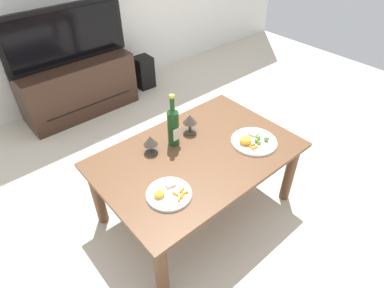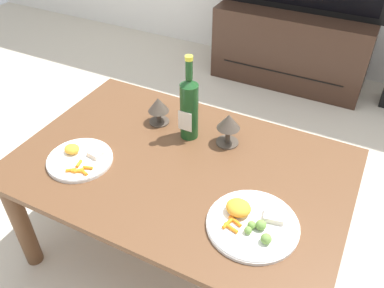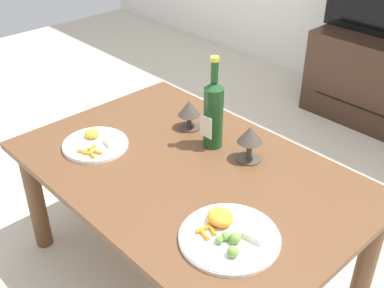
{
  "view_description": "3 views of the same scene",
  "coord_description": "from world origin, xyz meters",
  "px_view_note": "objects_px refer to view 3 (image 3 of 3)",
  "views": [
    {
      "loc": [
        -1.01,
        -1.11,
        1.8
      ],
      "look_at": [
        -0.03,
        0.02,
        0.59
      ],
      "focal_mm": 30.08,
      "sensor_mm": 36.0,
      "label": 1
    },
    {
      "loc": [
        0.54,
        -0.97,
        1.5
      ],
      "look_at": [
        0.02,
        0.06,
        0.57
      ],
      "focal_mm": 37.33,
      "sensor_mm": 36.0,
      "label": 2
    },
    {
      "loc": [
        1.02,
        -0.93,
        1.47
      ],
      "look_at": [
        0.0,
        0.02,
        0.61
      ],
      "focal_mm": 44.89,
      "sensor_mm": 36.0,
      "label": 3
    }
  ],
  "objects_px": {
    "dining_table": "(188,187)",
    "goblet_right": "(250,137)",
    "wine_bottle": "(213,112)",
    "dinner_plate_right": "(229,235)",
    "dinner_plate_left": "(95,144)",
    "goblet_left": "(189,110)"
  },
  "relations": [
    {
      "from": "goblet_right",
      "to": "dinner_plate_right",
      "type": "bearing_deg",
      "value": -56.62
    },
    {
      "from": "goblet_right",
      "to": "goblet_left",
      "type": "bearing_deg",
      "value": 180.0
    },
    {
      "from": "wine_bottle",
      "to": "dinner_plate_right",
      "type": "distance_m",
      "value": 0.52
    },
    {
      "from": "goblet_right",
      "to": "dinner_plate_left",
      "type": "height_order",
      "value": "goblet_right"
    },
    {
      "from": "dining_table",
      "to": "goblet_right",
      "type": "relative_size",
      "value": 9.14
    },
    {
      "from": "dinner_plate_left",
      "to": "dining_table",
      "type": "bearing_deg",
      "value": 24.23
    },
    {
      "from": "dinner_plate_left",
      "to": "goblet_left",
      "type": "bearing_deg",
      "value": 68.62
    },
    {
      "from": "goblet_left",
      "to": "goblet_right",
      "type": "relative_size",
      "value": 0.89
    },
    {
      "from": "goblet_left",
      "to": "dinner_plate_left",
      "type": "bearing_deg",
      "value": -111.38
    },
    {
      "from": "wine_bottle",
      "to": "goblet_right",
      "type": "height_order",
      "value": "wine_bottle"
    },
    {
      "from": "goblet_left",
      "to": "dinner_plate_left",
      "type": "xyz_separation_m",
      "value": [
        -0.14,
        -0.35,
        -0.07
      ]
    },
    {
      "from": "dining_table",
      "to": "goblet_right",
      "type": "xyz_separation_m",
      "value": [
        0.11,
        0.2,
        0.18
      ]
    },
    {
      "from": "dining_table",
      "to": "goblet_right",
      "type": "height_order",
      "value": "goblet_right"
    },
    {
      "from": "goblet_right",
      "to": "dinner_plate_right",
      "type": "height_order",
      "value": "goblet_right"
    },
    {
      "from": "goblet_left",
      "to": "goblet_right",
      "type": "height_order",
      "value": "goblet_right"
    },
    {
      "from": "goblet_right",
      "to": "dinner_plate_left",
      "type": "bearing_deg",
      "value": -142.05
    },
    {
      "from": "goblet_left",
      "to": "wine_bottle",
      "type": "bearing_deg",
      "value": -9.31
    },
    {
      "from": "dining_table",
      "to": "wine_bottle",
      "type": "relative_size",
      "value": 3.5
    },
    {
      "from": "dinner_plate_right",
      "to": "dinner_plate_left",
      "type": "bearing_deg",
      "value": -179.93
    },
    {
      "from": "dinner_plate_left",
      "to": "dinner_plate_right",
      "type": "height_order",
      "value": "dinner_plate_right"
    },
    {
      "from": "goblet_right",
      "to": "dinner_plate_left",
      "type": "distance_m",
      "value": 0.58
    },
    {
      "from": "goblet_right",
      "to": "dinner_plate_left",
      "type": "xyz_separation_m",
      "value": [
        -0.45,
        -0.35,
        -0.08
      ]
    }
  ]
}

